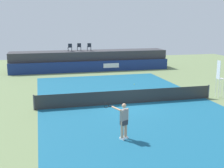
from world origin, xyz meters
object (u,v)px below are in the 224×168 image
object	(u,v)px
tennis_player	(123,120)
umpire_chair	(219,76)
spectator_chair_left	(79,47)
net_post_far	(208,91)
net_post_near	(34,102)
spectator_chair_far_left	(70,47)
tennis_ball	(134,84)
spectator_chair_center	(89,47)

from	to	relation	value
tennis_player	umpire_chair	bearing A→B (deg)	33.24
spectator_chair_left	net_post_far	bearing A→B (deg)	-64.44
tennis_player	net_post_far	bearing A→B (deg)	35.72
net_post_near	tennis_player	world-z (taller)	tennis_player
spectator_chair_far_left	umpire_chair	size ratio (longest dim) A/B	0.32
tennis_ball	tennis_player	bearing A→B (deg)	-110.63
umpire_chair	tennis_ball	world-z (taller)	umpire_chair
umpire_chair	spectator_chair_left	bearing A→B (deg)	117.95
umpire_chair	tennis_player	world-z (taller)	umpire_chair
spectator_chair_left	umpire_chair	distance (m)	17.46
spectator_chair_far_left	spectator_chair_center	xyz separation A→B (m)	(2.22, 0.09, 0.00)
spectator_chair_left	net_post_far	distance (m)	17.21
net_post_near	tennis_ball	bearing A→B (deg)	34.15
tennis_player	tennis_ball	size ratio (longest dim) A/B	26.03
spectator_chair_center	net_post_far	world-z (taller)	spectator_chair_center
tennis_player	net_post_near	bearing A→B (deg)	125.33
net_post_far	spectator_chair_center	bearing A→B (deg)	112.37
spectator_chair_far_left	net_post_far	size ratio (longest dim) A/B	0.89
umpire_chair	net_post_near	world-z (taller)	umpire_chair
net_post_near	spectator_chair_left	bearing A→B (deg)	71.90
umpire_chair	net_post_far	world-z (taller)	umpire_chair
spectator_chair_center	net_post_near	xyz separation A→B (m)	(-6.16, -15.15, -2.19)
spectator_chair_left	tennis_player	bearing A→B (deg)	-92.28
spectator_chair_center	net_post_far	xyz separation A→B (m)	(6.24, -15.15, -2.19)
tennis_player	spectator_chair_left	bearing A→B (deg)	87.72
tennis_ball	spectator_chair_left	bearing A→B (deg)	110.50
spectator_chair_far_left	net_post_near	world-z (taller)	spectator_chair_far_left
spectator_chair_center	tennis_player	distance (m)	21.22
spectator_chair_left	tennis_ball	size ratio (longest dim) A/B	13.06
spectator_chair_center	tennis_player	xyz separation A→B (m)	(-1.98, -21.06, -1.73)
tennis_ball	net_post_near	bearing A→B (deg)	-145.85
spectator_chair_far_left	tennis_player	bearing A→B (deg)	-89.33
spectator_chair_center	net_post_near	distance (m)	16.50
net_post_near	net_post_far	world-z (taller)	same
spectator_chair_left	spectator_chair_center	world-z (taller)	same
spectator_chair_center	tennis_ball	size ratio (longest dim) A/B	13.06
umpire_chair	tennis_ball	xyz separation A→B (m)	(-4.60, 5.84, -1.55)
spectator_chair_far_left	spectator_chair_center	bearing A→B (deg)	2.42
spectator_chair_left	net_post_near	world-z (taller)	spectator_chair_left
spectator_chair_center	umpire_chair	bearing A→B (deg)	-65.07
spectator_chair_far_left	tennis_ball	bearing A→B (deg)	-63.14
spectator_chair_left	tennis_player	xyz separation A→B (m)	(-0.85, -21.31, -1.73)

